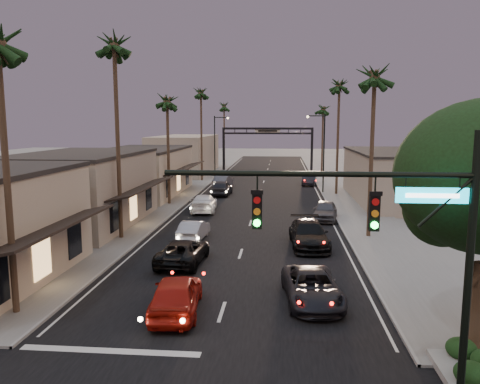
% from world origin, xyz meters
% --- Properties ---
extents(ground, '(200.00, 200.00, 0.00)m').
position_xyz_m(ground, '(0.00, 40.00, 0.00)').
color(ground, slate).
rests_on(ground, ground).
extents(road, '(14.00, 120.00, 0.02)m').
position_xyz_m(road, '(0.00, 45.00, 0.00)').
color(road, black).
rests_on(road, ground).
extents(sidewalk_left, '(5.00, 92.00, 0.12)m').
position_xyz_m(sidewalk_left, '(-9.50, 52.00, 0.06)').
color(sidewalk_left, slate).
rests_on(sidewalk_left, ground).
extents(sidewalk_right, '(5.00, 92.00, 0.12)m').
position_xyz_m(sidewalk_right, '(9.50, 52.00, 0.06)').
color(sidewalk_right, slate).
rests_on(sidewalk_right, ground).
extents(storefront_mid, '(8.00, 14.00, 5.50)m').
position_xyz_m(storefront_mid, '(-13.00, 26.00, 2.75)').
color(storefront_mid, gray).
rests_on(storefront_mid, ground).
extents(storefront_far, '(8.00, 16.00, 5.00)m').
position_xyz_m(storefront_far, '(-13.00, 42.00, 2.50)').
color(storefront_far, '#BFAD91').
rests_on(storefront_far, ground).
extents(storefront_dist, '(8.00, 20.00, 6.00)m').
position_xyz_m(storefront_dist, '(-13.00, 65.00, 3.00)').
color(storefront_dist, gray).
rests_on(storefront_dist, ground).
extents(building_right, '(8.00, 18.00, 5.00)m').
position_xyz_m(building_right, '(14.00, 40.00, 2.50)').
color(building_right, gray).
rests_on(building_right, ground).
extents(traffic_signal, '(8.51, 0.22, 7.80)m').
position_xyz_m(traffic_signal, '(5.69, 4.00, 5.08)').
color(traffic_signal, black).
rests_on(traffic_signal, ground).
extents(planter, '(2.20, 2.60, 0.24)m').
position_xyz_m(planter, '(8.60, 5.50, 0.00)').
color(planter, gray).
rests_on(planter, ground).
extents(arch, '(15.20, 0.40, 7.27)m').
position_xyz_m(arch, '(0.00, 70.00, 5.53)').
color(arch, black).
rests_on(arch, ground).
extents(streetlight_right, '(2.13, 0.30, 9.00)m').
position_xyz_m(streetlight_right, '(6.92, 45.00, 5.33)').
color(streetlight_right, black).
rests_on(streetlight_right, ground).
extents(streetlight_left, '(2.13, 0.30, 9.00)m').
position_xyz_m(streetlight_left, '(-6.92, 58.00, 5.33)').
color(streetlight_left, black).
rests_on(streetlight_left, ground).
extents(palm_lb, '(3.20, 3.20, 15.20)m').
position_xyz_m(palm_lb, '(-8.60, 22.00, 13.39)').
color(palm_lb, '#38281C').
rests_on(palm_lb, ground).
extents(palm_lc, '(3.20, 3.20, 12.20)m').
position_xyz_m(palm_lc, '(-8.60, 36.00, 10.47)').
color(palm_lc, '#38281C').
rests_on(palm_lc, ground).
extents(palm_ld, '(3.20, 3.20, 14.20)m').
position_xyz_m(palm_ld, '(-8.60, 55.00, 12.42)').
color(palm_ld, '#38281C').
rests_on(palm_ld, ground).
extents(palm_ra, '(3.20, 3.20, 13.20)m').
position_xyz_m(palm_ra, '(8.60, 24.00, 11.44)').
color(palm_ra, '#38281C').
rests_on(palm_ra, ground).
extents(palm_rb, '(3.20, 3.20, 14.20)m').
position_xyz_m(palm_rb, '(8.60, 44.00, 12.42)').
color(palm_rb, '#38281C').
rests_on(palm_rb, ground).
extents(palm_rc, '(3.20, 3.20, 12.20)m').
position_xyz_m(palm_rc, '(8.60, 64.00, 10.47)').
color(palm_rc, '#38281C').
rests_on(palm_rc, ground).
extents(palm_far, '(3.20, 3.20, 13.20)m').
position_xyz_m(palm_far, '(-8.30, 78.00, 11.44)').
color(palm_far, '#38281C').
rests_on(palm_far, ground).
extents(oncoming_red, '(2.39, 5.01, 1.65)m').
position_xyz_m(oncoming_red, '(-1.91, 9.75, 0.83)').
color(oncoming_red, '#A0150B').
rests_on(oncoming_red, ground).
extents(oncoming_pickup, '(2.55, 5.15, 1.41)m').
position_xyz_m(oncoming_pickup, '(-3.10, 16.74, 0.70)').
color(oncoming_pickup, black).
rests_on(oncoming_pickup, ground).
extents(oncoming_silver, '(1.68, 4.22, 1.36)m').
position_xyz_m(oncoming_silver, '(-3.53, 22.24, 0.68)').
color(oncoming_silver, '#A1A1A6').
rests_on(oncoming_silver, ground).
extents(oncoming_white, '(2.64, 5.55, 1.56)m').
position_xyz_m(oncoming_white, '(-4.57, 32.63, 0.78)').
color(oncoming_white, white).
rests_on(oncoming_white, ground).
extents(oncoming_dgrey, '(2.16, 4.97, 1.67)m').
position_xyz_m(oncoming_dgrey, '(-4.21, 42.43, 0.84)').
color(oncoming_dgrey, black).
rests_on(oncoming_dgrey, ground).
extents(oncoming_grey_far, '(2.16, 4.88, 1.56)m').
position_xyz_m(oncoming_grey_far, '(-4.84, 48.77, 0.78)').
color(oncoming_grey_far, '#4D4D52').
rests_on(oncoming_grey_far, ground).
extents(curbside_near, '(2.84, 5.32, 1.42)m').
position_xyz_m(curbside_near, '(3.88, 11.46, 0.71)').
color(curbside_near, black).
rests_on(curbside_near, ground).
extents(curbside_black, '(2.65, 5.85, 1.66)m').
position_xyz_m(curbside_black, '(4.26, 21.10, 0.83)').
color(curbside_black, black).
rests_on(curbside_black, ground).
extents(curbside_grey, '(2.49, 4.89, 1.59)m').
position_xyz_m(curbside_grey, '(6.10, 29.79, 0.80)').
color(curbside_grey, '#454549').
rests_on(curbside_grey, ground).
extents(curbside_far, '(2.18, 4.90, 1.56)m').
position_xyz_m(curbside_far, '(6.04, 52.19, 0.78)').
color(curbside_far, black).
rests_on(curbside_far, ground).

